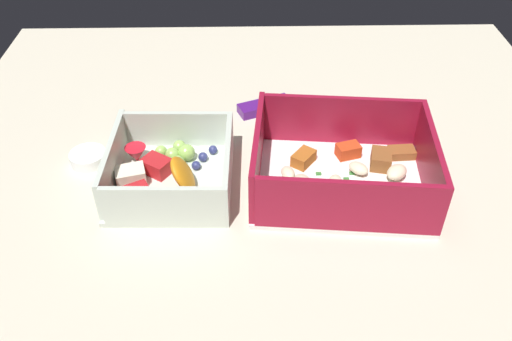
% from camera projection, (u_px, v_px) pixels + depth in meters
% --- Properties ---
extents(table_surface, '(0.80, 0.80, 0.02)m').
position_uv_depth(table_surface, '(269.00, 186.00, 0.62)').
color(table_surface, beige).
rests_on(table_surface, ground).
extents(pasta_container, '(0.20, 0.17, 0.07)m').
position_uv_depth(pasta_container, '(343.00, 170.00, 0.59)').
color(pasta_container, white).
rests_on(pasta_container, table_surface).
extents(fruit_bowl, '(0.14, 0.14, 0.05)m').
position_uv_depth(fruit_bowl, '(168.00, 171.00, 0.60)').
color(fruit_bowl, silver).
rests_on(fruit_bowl, table_surface).
extents(candy_bar, '(0.07, 0.05, 0.01)m').
position_uv_depth(candy_bar, '(267.00, 106.00, 0.72)').
color(candy_bar, '#51197A').
rests_on(candy_bar, table_surface).
extents(paper_cup_liner, '(0.04, 0.04, 0.01)m').
position_uv_depth(paper_cup_liner, '(88.00, 158.00, 0.63)').
color(paper_cup_liner, white).
rests_on(paper_cup_liner, table_surface).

